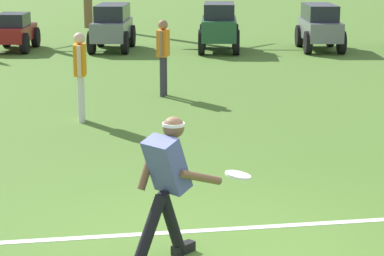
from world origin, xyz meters
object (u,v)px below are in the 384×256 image
at_px(frisbee_thrower, 167,182).
at_px(teammate_midfield, 163,50).
at_px(parked_car_slot_b, 14,31).
at_px(frisbee_in_flight, 238,175).
at_px(parked_car_slot_e, 320,26).
at_px(parked_car_slot_c, 112,26).
at_px(teammate_near_sideline, 80,68).
at_px(parked_car_slot_d, 219,26).

bearing_deg(frisbee_thrower, teammate_midfield, 91.65).
xyz_separation_m(frisbee_thrower, parked_car_slot_b, (-4.81, 15.32, -0.24)).
distance_m(frisbee_in_flight, parked_car_slot_e, 15.25).
relative_size(frisbee_in_flight, parked_car_slot_b, 0.14).
bearing_deg(frisbee_in_flight, frisbee_thrower, -147.44).
relative_size(frisbee_thrower, parked_car_slot_b, 0.64).
bearing_deg(parked_car_slot_c, teammate_near_sideline, -88.13).
relative_size(frisbee_thrower, parked_car_slot_d, 0.59).
bearing_deg(parked_car_slot_d, frisbee_in_flight, -91.97).
bearing_deg(teammate_near_sideline, parked_car_slot_e, 57.86).
bearing_deg(frisbee_in_flight, teammate_near_sideline, 112.81).
xyz_separation_m(teammate_midfield, parked_car_slot_e, (4.45, 7.00, -0.22)).
distance_m(frisbee_in_flight, parked_car_slot_d, 14.63).
xyz_separation_m(parked_car_slot_b, parked_car_slot_d, (6.03, -0.24, 0.18)).
distance_m(teammate_midfield, parked_car_slot_c, 7.28).
height_order(frisbee_in_flight, parked_car_slot_e, parked_car_slot_e).
bearing_deg(parked_car_slot_e, teammate_midfield, -122.46).
distance_m(frisbee_thrower, frisbee_in_flight, 0.86).
bearing_deg(frisbee_in_flight, parked_car_slot_b, 110.39).
bearing_deg(frisbee_thrower, frisbee_in_flight, 32.56).
xyz_separation_m(frisbee_in_flight, parked_car_slot_e, (3.50, 14.85, -0.00)).
distance_m(frisbee_thrower, parked_car_slot_d, 15.13).
xyz_separation_m(teammate_near_sideline, teammate_midfield, (1.38, 2.29, 0.00)).
xyz_separation_m(frisbee_in_flight, parked_car_slot_b, (-5.52, 14.86, -0.16)).
height_order(teammate_near_sideline, teammate_midfield, same).
bearing_deg(frisbee_thrower, parked_car_slot_c, 97.14).
bearing_deg(parked_car_slot_e, parked_car_slot_b, 179.89).
relative_size(teammate_near_sideline, parked_car_slot_d, 0.65).
bearing_deg(frisbee_thrower, teammate_near_sideline, 105.07).
distance_m(frisbee_thrower, parked_car_slot_e, 15.87).
distance_m(teammate_near_sideline, parked_car_slot_c, 9.38).
bearing_deg(frisbee_in_flight, parked_car_slot_c, 100.05).
bearing_deg(frisbee_thrower, parked_car_slot_d, 85.37).
relative_size(teammate_midfield, parked_car_slot_e, 0.65).
bearing_deg(frisbee_in_flight, parked_car_slot_e, 76.75).
bearing_deg(parked_car_slot_b, parked_car_slot_c, 1.28).
relative_size(parked_car_slot_b, parked_car_slot_c, 0.91).
bearing_deg(parked_car_slot_d, parked_car_slot_e, 4.23).
bearing_deg(teammate_midfield, teammate_near_sideline, -121.14).
bearing_deg(frisbee_in_flight, parked_car_slot_d, 88.03).
relative_size(parked_car_slot_d, parked_car_slot_e, 1.00).
height_order(frisbee_thrower, parked_car_slot_c, frisbee_thrower).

